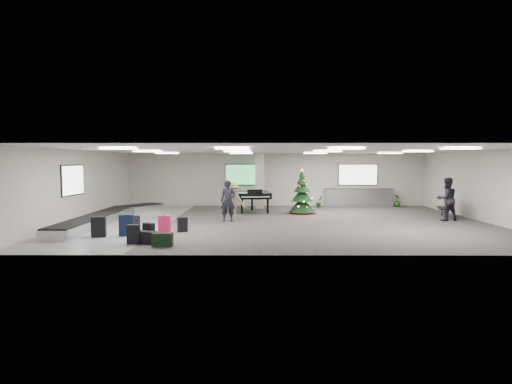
{
  "coord_description": "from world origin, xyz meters",
  "views": [
    {
      "loc": [
        -1.12,
        -19.07,
        2.66
      ],
      "look_at": [
        -1.19,
        1.0,
        1.26
      ],
      "focal_mm": 30.0,
      "sensor_mm": 36.0,
      "label": 1
    }
  ],
  "objects_px": {
    "traveler_a": "(228,201)",
    "potted_plant_left": "(319,202)",
    "service_counter": "(359,197)",
    "grand_piano": "(254,195)",
    "baggage_carousel": "(108,217)",
    "potted_plant_right": "(397,201)",
    "traveler_b": "(233,201)",
    "christmas_tree": "(302,198)",
    "traveler_bench": "(447,199)",
    "pink_suitcase": "(164,224)",
    "bench": "(446,206)"
  },
  "relations": [
    {
      "from": "baggage_carousel",
      "to": "pink_suitcase",
      "type": "distance_m",
      "value": 4.55
    },
    {
      "from": "baggage_carousel",
      "to": "bench",
      "type": "height_order",
      "value": "bench"
    },
    {
      "from": "traveler_b",
      "to": "traveler_bench",
      "type": "xyz_separation_m",
      "value": [
        9.74,
        -0.22,
        0.12
      ]
    },
    {
      "from": "christmas_tree",
      "to": "potted_plant_left",
      "type": "distance_m",
      "value": 3.14
    },
    {
      "from": "pink_suitcase",
      "to": "traveler_bench",
      "type": "distance_m",
      "value": 12.6
    },
    {
      "from": "pink_suitcase",
      "to": "bench",
      "type": "distance_m",
      "value": 13.5
    },
    {
      "from": "service_counter",
      "to": "pink_suitcase",
      "type": "bearing_deg",
      "value": -134.06
    },
    {
      "from": "traveler_bench",
      "to": "bench",
      "type": "bearing_deg",
      "value": -122.35
    },
    {
      "from": "traveler_a",
      "to": "potted_plant_left",
      "type": "xyz_separation_m",
      "value": [
        4.93,
        5.78,
        -0.57
      ]
    },
    {
      "from": "service_counter",
      "to": "bench",
      "type": "height_order",
      "value": "service_counter"
    },
    {
      "from": "grand_piano",
      "to": "traveler_b",
      "type": "height_order",
      "value": "traveler_b"
    },
    {
      "from": "baggage_carousel",
      "to": "potted_plant_right",
      "type": "relative_size",
      "value": 13.49
    },
    {
      "from": "service_counter",
      "to": "potted_plant_left",
      "type": "distance_m",
      "value": 2.67
    },
    {
      "from": "traveler_a",
      "to": "potted_plant_right",
      "type": "height_order",
      "value": "traveler_a"
    },
    {
      "from": "traveler_bench",
      "to": "potted_plant_right",
      "type": "bearing_deg",
      "value": -97.19
    },
    {
      "from": "grand_piano",
      "to": "traveler_bench",
      "type": "distance_m",
      "value": 9.43
    },
    {
      "from": "pink_suitcase",
      "to": "potted_plant_left",
      "type": "height_order",
      "value": "potted_plant_left"
    },
    {
      "from": "baggage_carousel",
      "to": "grand_piano",
      "type": "relative_size",
      "value": 4.09
    },
    {
      "from": "potted_plant_right",
      "to": "christmas_tree",
      "type": "bearing_deg",
      "value": -149.84
    },
    {
      "from": "traveler_a",
      "to": "bench",
      "type": "bearing_deg",
      "value": 6.59
    },
    {
      "from": "traveler_a",
      "to": "traveler_bench",
      "type": "height_order",
      "value": "traveler_bench"
    },
    {
      "from": "baggage_carousel",
      "to": "christmas_tree",
      "type": "xyz_separation_m",
      "value": [
        9.02,
        3.03,
        0.59
      ]
    },
    {
      "from": "potted_plant_left",
      "to": "service_counter",
      "type": "bearing_deg",
      "value": 19.32
    },
    {
      "from": "christmas_tree",
      "to": "service_counter",
      "type": "bearing_deg",
      "value": 44.14
    },
    {
      "from": "baggage_carousel",
      "to": "potted_plant_left",
      "type": "bearing_deg",
      "value": 29.54
    },
    {
      "from": "christmas_tree",
      "to": "grand_piano",
      "type": "distance_m",
      "value": 2.61
    },
    {
      "from": "baggage_carousel",
      "to": "grand_piano",
      "type": "bearing_deg",
      "value": 29.72
    },
    {
      "from": "pink_suitcase",
      "to": "traveler_bench",
      "type": "relative_size",
      "value": 0.36
    },
    {
      "from": "traveler_bench",
      "to": "potted_plant_left",
      "type": "bearing_deg",
      "value": -56.87
    },
    {
      "from": "grand_piano",
      "to": "traveler_b",
      "type": "relative_size",
      "value": 1.37
    },
    {
      "from": "traveler_a",
      "to": "traveler_bench",
      "type": "relative_size",
      "value": 0.95
    },
    {
      "from": "christmas_tree",
      "to": "potted_plant_left",
      "type": "height_order",
      "value": "christmas_tree"
    },
    {
      "from": "traveler_a",
      "to": "potted_plant_left",
      "type": "relative_size",
      "value": 2.55
    },
    {
      "from": "traveler_a",
      "to": "potted_plant_left",
      "type": "height_order",
      "value": "traveler_a"
    },
    {
      "from": "service_counter",
      "to": "grand_piano",
      "type": "bearing_deg",
      "value": -154.52
    },
    {
      "from": "bench",
      "to": "traveler_b",
      "type": "relative_size",
      "value": 0.96
    },
    {
      "from": "service_counter",
      "to": "traveler_b",
      "type": "distance_m",
      "value": 9.52
    },
    {
      "from": "traveler_bench",
      "to": "potted_plant_left",
      "type": "height_order",
      "value": "traveler_bench"
    },
    {
      "from": "service_counter",
      "to": "traveler_a",
      "type": "xyz_separation_m",
      "value": [
        -7.44,
        -6.66,
        0.38
      ]
    },
    {
      "from": "pink_suitcase",
      "to": "christmas_tree",
      "type": "height_order",
      "value": "christmas_tree"
    },
    {
      "from": "pink_suitcase",
      "to": "service_counter",
      "type": "bearing_deg",
      "value": 46.07
    },
    {
      "from": "traveler_a",
      "to": "potted_plant_left",
      "type": "bearing_deg",
      "value": 47.66
    },
    {
      "from": "potted_plant_left",
      "to": "traveler_a",
      "type": "bearing_deg",
      "value": -130.42
    },
    {
      "from": "traveler_a",
      "to": "potted_plant_left",
      "type": "distance_m",
      "value": 7.62
    },
    {
      "from": "bench",
      "to": "traveler_a",
      "type": "distance_m",
      "value": 10.59
    },
    {
      "from": "traveler_b",
      "to": "traveler_a",
      "type": "bearing_deg",
      "value": -109.32
    },
    {
      "from": "grand_piano",
      "to": "bench",
      "type": "relative_size",
      "value": 1.43
    },
    {
      "from": "potted_plant_left",
      "to": "potted_plant_right",
      "type": "distance_m",
      "value": 4.83
    },
    {
      "from": "grand_piano",
      "to": "traveler_bench",
      "type": "relative_size",
      "value": 1.21
    },
    {
      "from": "grand_piano",
      "to": "bench",
      "type": "bearing_deg",
      "value": -18.73
    }
  ]
}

